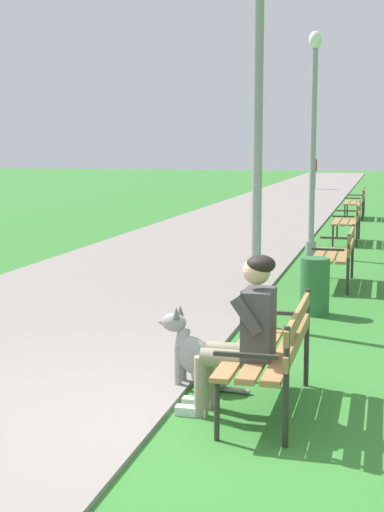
% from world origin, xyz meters
% --- Properties ---
extents(ground_plane, '(120.00, 120.00, 0.00)m').
position_xyz_m(ground_plane, '(0.00, 0.00, 0.00)').
color(ground_plane, '#33752D').
extents(paved_path, '(4.29, 60.00, 0.04)m').
position_xyz_m(paved_path, '(-2.35, 24.00, 0.02)').
color(paved_path, gray).
rests_on(paved_path, ground).
extents(park_bench_near, '(0.55, 1.50, 0.85)m').
position_xyz_m(park_bench_near, '(0.57, 0.62, 0.51)').
color(park_bench_near, olive).
rests_on(park_bench_near, ground).
extents(park_bench_mid, '(0.55, 1.50, 0.85)m').
position_xyz_m(park_bench_mid, '(0.71, 6.19, 0.51)').
color(park_bench_mid, olive).
rests_on(park_bench_mid, ground).
extents(park_bench_far, '(0.55, 1.50, 0.85)m').
position_xyz_m(park_bench_far, '(0.64, 11.33, 0.51)').
color(park_bench_far, olive).
rests_on(park_bench_far, ground).
extents(park_bench_furthest, '(0.55, 1.50, 0.85)m').
position_xyz_m(park_bench_furthest, '(0.58, 16.99, 0.51)').
color(park_bench_furthest, olive).
rests_on(park_bench_furthest, ground).
extents(person_seated_on_near_bench, '(0.74, 0.49, 1.25)m').
position_xyz_m(person_seated_on_near_bench, '(0.36, 0.47, 0.68)').
color(person_seated_on_near_bench, gray).
rests_on(person_seated_on_near_bench, ground).
extents(dog_grey, '(0.83, 0.32, 0.71)m').
position_xyz_m(dog_grey, '(-0.11, 1.00, 0.26)').
color(dog_grey, gray).
rests_on(dog_grey, ground).
extents(lamp_post_near, '(0.24, 0.24, 4.66)m').
position_xyz_m(lamp_post_near, '(-0.03, 3.35, 2.41)').
color(lamp_post_near, gray).
rests_on(lamp_post_near, ground).
extents(lamp_post_mid, '(0.24, 0.24, 4.10)m').
position_xyz_m(lamp_post_mid, '(0.04, 9.05, 2.12)').
color(lamp_post_mid, gray).
rests_on(lamp_post_mid, ground).
extents(litter_bin, '(0.36, 0.36, 0.70)m').
position_xyz_m(litter_bin, '(0.56, 4.16, 0.35)').
color(litter_bin, '#2D6638').
rests_on(litter_bin, ground).
extents(pedestrian_distant, '(0.32, 0.22, 1.65)m').
position_xyz_m(pedestrian_distant, '(-2.01, 31.39, 0.84)').
color(pedestrian_distant, '#383842').
rests_on(pedestrian_distant, ground).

